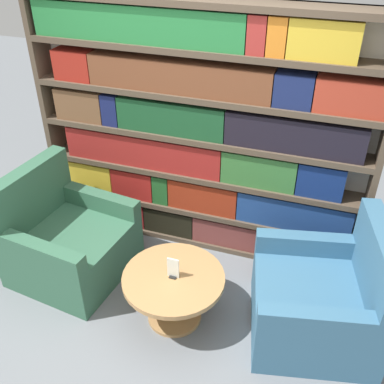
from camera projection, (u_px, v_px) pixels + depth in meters
The scene contains 6 objects.
ground_plane at pixel (148, 334), 3.47m from camera, with size 14.00×14.00×0.00m, color slate.
bookshelf at pixel (200, 137), 3.87m from camera, with size 2.95×0.30×2.22m.
armchair_left at pixel (67, 241), 3.92m from camera, with size 0.99×1.00×0.96m.
armchair_right at pixel (321, 301), 3.35m from camera, with size 1.06×1.07×0.96m.
coffee_table at pixel (174, 288), 3.45m from camera, with size 0.78×0.78×0.44m.
table_sign at pixel (173, 269), 3.34m from camera, with size 0.09×0.06×0.17m.
Camera 1 is at (1.05, -2.06, 2.84)m, focal length 42.00 mm.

